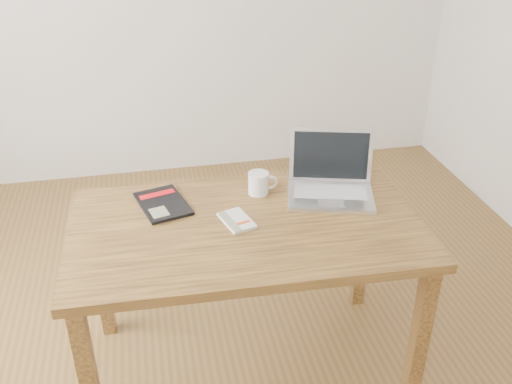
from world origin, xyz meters
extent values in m
plane|color=brown|center=(0.00, 0.00, 0.00)|extent=(4.00, 4.00, 0.00)
cube|color=brown|center=(0.17, -0.02, 0.73)|extent=(1.38, 0.82, 0.04)
cube|color=brown|center=(-0.46, -0.33, 0.35)|extent=(0.06, 0.06, 0.71)
cube|color=brown|center=(0.78, -0.36, 0.35)|extent=(0.06, 0.06, 0.71)
cube|color=brown|center=(-0.44, 0.33, 0.35)|extent=(0.06, 0.06, 0.71)
cube|color=brown|center=(0.80, 0.29, 0.35)|extent=(0.06, 0.06, 0.71)
cube|color=silver|center=(0.14, 0.00, 0.76)|extent=(0.14, 0.18, 0.01)
cube|color=white|center=(0.14, 0.00, 0.76)|extent=(0.14, 0.18, 0.01)
cube|color=gray|center=(0.10, -0.01, 0.76)|extent=(0.08, 0.16, 0.00)
cube|color=#CC410E|center=(0.16, -0.03, 0.76)|extent=(0.06, 0.03, 0.00)
cube|color=black|center=(-0.14, 0.19, 0.76)|extent=(0.24, 0.30, 0.01)
cube|color=#B80D10|center=(-0.16, 0.26, 0.76)|extent=(0.15, 0.07, 0.00)
cube|color=gray|center=(-0.16, 0.11, 0.76)|extent=(0.08, 0.09, 0.00)
cube|color=silver|center=(0.55, 0.10, 0.76)|extent=(0.40, 0.33, 0.02)
cube|color=silver|center=(0.56, 0.13, 0.77)|extent=(0.32, 0.20, 0.00)
cube|color=#BCBCC1|center=(0.53, 0.03, 0.77)|extent=(0.12, 0.08, 0.00)
cube|color=silver|center=(0.59, 0.24, 0.88)|extent=(0.35, 0.13, 0.23)
cube|color=black|center=(0.58, 0.23, 0.88)|extent=(0.31, 0.11, 0.20)
cylinder|color=white|center=(0.26, 0.21, 0.80)|extent=(0.09, 0.09, 0.09)
cylinder|color=black|center=(0.26, 0.21, 0.84)|extent=(0.07, 0.07, 0.01)
torus|color=white|center=(0.31, 0.21, 0.80)|extent=(0.07, 0.02, 0.06)
camera|label=1|loc=(-0.17, -1.84, 1.94)|focal=40.00mm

